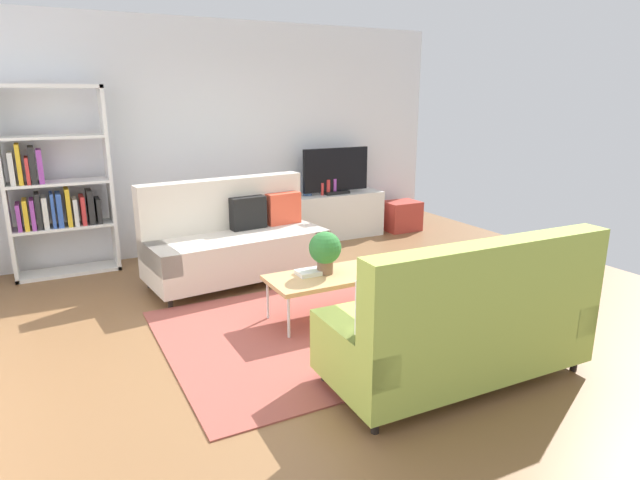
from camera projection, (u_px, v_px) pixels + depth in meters
ground_plane at (315, 318)px, 4.98m from camera, size 7.68×7.68×0.00m
wall_far at (217, 138)px, 6.99m from camera, size 6.40×0.12×2.90m
area_rug at (334, 326)px, 4.78m from camera, size 2.90×2.20×0.01m
couch_beige at (235, 241)px, 5.90m from camera, size 1.97×1.02×1.10m
couch_green at (460, 324)px, 3.77m from camera, size 1.92×0.89×1.10m
coffee_table at (328, 278)px, 4.87m from camera, size 1.10×0.56×0.42m
tv_console at (335, 215)px, 7.70m from camera, size 1.40×0.44×0.64m
tv at (336, 172)px, 7.52m from camera, size 1.00×0.20×0.64m
bookshelf at (55, 188)px, 5.96m from camera, size 1.10×0.36×2.10m
storage_trunk at (401, 216)px, 8.13m from camera, size 0.52×0.40×0.44m
potted_plant at (325, 250)px, 4.85m from camera, size 0.30×0.30×0.39m
table_book_0 at (310, 272)px, 4.87m from camera, size 0.24×0.18×0.04m
vase_0 at (296, 190)px, 7.38m from camera, size 0.11×0.11×0.18m
vase_1 at (308, 189)px, 7.45m from camera, size 0.12×0.12×0.19m
bottle_0 at (322, 189)px, 7.46m from camera, size 0.04×0.04×0.17m
bottle_1 at (328, 187)px, 7.50m from camera, size 0.06×0.06×0.21m
bottle_2 at (335, 186)px, 7.54m from camera, size 0.05×0.05×0.21m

